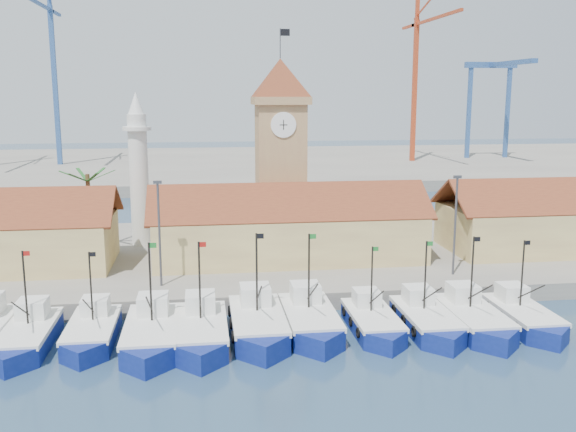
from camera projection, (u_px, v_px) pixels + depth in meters
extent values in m
plane|color=navy|center=(326.00, 349.00, 44.86)|extent=(400.00, 400.00, 0.00)
cube|color=gray|center=(283.00, 255.00, 68.08)|extent=(140.00, 32.00, 1.50)
cube|color=gray|center=(237.00, 165.00, 151.74)|extent=(240.00, 80.00, 2.00)
cube|color=navy|center=(27.00, 340.00, 45.25)|extent=(3.43, 7.76, 1.76)
cube|color=navy|center=(12.00, 362.00, 41.48)|extent=(3.43, 3.43, 1.76)
cube|color=silver|center=(26.00, 328.00, 45.09)|extent=(3.50, 7.98, 0.34)
cube|color=silver|center=(33.00, 309.00, 46.83)|extent=(2.06, 2.16, 1.37)
cylinder|color=black|center=(25.00, 289.00, 45.05)|extent=(0.14, 0.14, 5.49)
cube|color=#A5140F|center=(26.00, 253.00, 44.61)|extent=(0.49, 0.02, 0.34)
cube|color=navy|center=(93.00, 335.00, 46.22)|extent=(3.27, 7.40, 1.68)
cube|color=navy|center=(84.00, 356.00, 42.62)|extent=(3.27, 3.27, 1.68)
cube|color=silver|center=(92.00, 324.00, 46.06)|extent=(3.34, 7.61, 0.33)
cube|color=silver|center=(95.00, 306.00, 47.72)|extent=(1.96, 2.06, 1.31)
cylinder|color=black|center=(91.00, 287.00, 46.03)|extent=(0.13, 0.13, 5.23)
cube|color=black|center=(92.00, 254.00, 45.60)|extent=(0.47, 0.02, 0.33)
cube|color=navy|center=(152.00, 338.00, 45.55)|extent=(3.68, 8.34, 1.89)
cube|color=navy|center=(147.00, 362.00, 41.49)|extent=(3.68, 3.68, 1.89)
cube|color=silver|center=(152.00, 325.00, 45.37)|extent=(3.76, 8.57, 0.37)
cube|color=silver|center=(153.00, 304.00, 47.24)|extent=(2.21, 2.32, 1.47)
cylinder|color=black|center=(150.00, 283.00, 45.33)|extent=(0.15, 0.15, 5.89)
cube|color=#197226|center=(153.00, 245.00, 44.86)|extent=(0.53, 0.02, 0.37)
cube|color=navy|center=(201.00, 335.00, 46.07)|extent=(3.65, 8.26, 1.88)
cube|color=navy|center=(201.00, 358.00, 42.05)|extent=(3.65, 3.65, 1.88)
cube|color=silver|center=(201.00, 323.00, 45.90)|extent=(3.72, 8.49, 0.37)
cube|color=silver|center=(200.00, 303.00, 47.75)|extent=(2.19, 2.29, 1.46)
cylinder|color=black|center=(200.00, 281.00, 45.86)|extent=(0.15, 0.15, 5.84)
cube|color=#A5140F|center=(202.00, 245.00, 45.39)|extent=(0.52, 0.02, 0.37)
cube|color=navy|center=(258.00, 328.00, 47.51)|extent=(3.79, 8.59, 1.95)
cube|color=navy|center=(263.00, 350.00, 43.33)|extent=(3.79, 3.79, 1.95)
cube|color=silver|center=(258.00, 315.00, 47.33)|extent=(3.87, 8.83, 0.38)
cube|color=silver|center=(255.00, 295.00, 49.26)|extent=(2.28, 2.39, 1.52)
cylinder|color=black|center=(257.00, 273.00, 47.29)|extent=(0.15, 0.15, 6.07)
cube|color=black|center=(260.00, 236.00, 46.79)|extent=(0.54, 0.02, 0.38)
cube|color=navy|center=(310.00, 324.00, 48.35)|extent=(3.69, 8.34, 1.90)
cube|color=navy|center=(320.00, 345.00, 44.29)|extent=(3.69, 3.69, 1.90)
cube|color=silver|center=(310.00, 312.00, 48.17)|extent=(3.76, 8.57, 0.37)
cube|color=silver|center=(305.00, 293.00, 50.04)|extent=(2.21, 2.32, 1.47)
cylinder|color=black|center=(309.00, 272.00, 48.13)|extent=(0.15, 0.15, 5.90)
cube|color=#197226|center=(313.00, 236.00, 47.65)|extent=(0.53, 0.02, 0.37)
cube|color=navy|center=(372.00, 325.00, 48.25)|extent=(3.22, 7.28, 1.65)
cube|color=navy|center=(386.00, 343.00, 44.71)|extent=(3.22, 3.22, 1.65)
cube|color=silver|center=(372.00, 315.00, 48.10)|extent=(3.28, 7.48, 0.32)
cube|color=silver|center=(367.00, 298.00, 49.73)|extent=(1.93, 2.02, 1.29)
cylinder|color=black|center=(372.00, 280.00, 48.06)|extent=(0.13, 0.13, 5.15)
cube|color=#197226|center=(376.00, 249.00, 47.65)|extent=(0.46, 0.02, 0.32)
cube|color=navy|center=(426.00, 324.00, 48.50)|extent=(3.39, 7.67, 1.74)
cube|color=navy|center=(444.00, 343.00, 44.77)|extent=(3.39, 3.39, 1.74)
cube|color=silver|center=(426.00, 313.00, 48.34)|extent=(3.46, 7.89, 0.34)
cube|color=silver|center=(418.00, 295.00, 50.06)|extent=(2.03, 2.13, 1.36)
cylinder|color=black|center=(425.00, 276.00, 48.30)|extent=(0.14, 0.14, 5.43)
cube|color=#197226|center=(430.00, 244.00, 47.86)|extent=(0.48, 0.02, 0.34)
cube|color=navy|center=(472.00, 322.00, 48.69)|extent=(3.54, 8.01, 1.82)
cube|color=navy|center=(496.00, 342.00, 44.79)|extent=(3.54, 3.54, 1.82)
cube|color=silver|center=(473.00, 311.00, 48.52)|extent=(3.61, 8.23, 0.35)
cube|color=silver|center=(463.00, 293.00, 50.31)|extent=(2.12, 2.23, 1.42)
cylinder|color=black|center=(472.00, 273.00, 48.48)|extent=(0.14, 0.14, 5.66)
cube|color=black|center=(477.00, 239.00, 48.02)|extent=(0.51, 0.02, 0.35)
cube|color=navy|center=(522.00, 320.00, 49.27)|extent=(3.33, 7.54, 1.71)
cube|color=navy|center=(548.00, 338.00, 45.60)|extent=(3.33, 3.33, 1.71)
cube|color=silver|center=(523.00, 310.00, 49.11)|extent=(3.40, 7.75, 0.33)
cube|color=silver|center=(512.00, 293.00, 50.80)|extent=(2.00, 2.09, 1.33)
cylinder|color=black|center=(522.00, 274.00, 49.08)|extent=(0.13, 0.13, 5.33)
cube|color=black|center=(527.00, 243.00, 48.64)|extent=(0.48, 0.02, 0.33)
cube|color=#DEC979|center=(288.00, 236.00, 63.62)|extent=(26.00, 10.00, 4.50)
cube|color=brown|center=(292.00, 203.00, 60.49)|extent=(27.04, 5.13, 3.21)
cube|color=brown|center=(285.00, 194.00, 65.36)|extent=(27.04, 5.13, 3.21)
cube|color=tan|center=(280.00, 176.00, 68.48)|extent=(5.00, 5.00, 15.00)
cube|color=tan|center=(280.00, 101.00, 67.00)|extent=(5.80, 5.80, 0.80)
pyramid|color=brown|center=(280.00, 78.00, 66.57)|extent=(5.80, 5.80, 4.00)
cylinder|color=white|center=(283.00, 125.00, 64.97)|extent=(2.60, 0.15, 2.60)
cube|color=black|center=(284.00, 125.00, 64.89)|extent=(0.08, 0.02, 1.00)
cube|color=black|center=(284.00, 125.00, 64.89)|extent=(0.80, 0.02, 0.08)
cylinder|color=#3F3F44|center=(280.00, 43.00, 65.91)|extent=(0.10, 0.10, 3.00)
cube|color=black|center=(285.00, 32.00, 65.77)|extent=(1.00, 0.03, 0.70)
cylinder|color=silver|center=(139.00, 180.00, 68.54)|extent=(2.00, 2.00, 14.00)
cylinder|color=silver|center=(137.00, 129.00, 67.51)|extent=(3.00, 3.00, 0.40)
cone|color=silver|center=(136.00, 103.00, 67.02)|extent=(1.80, 1.80, 2.40)
cylinder|color=brown|center=(90.00, 212.00, 66.49)|extent=(0.44, 0.44, 8.00)
cube|color=#1F5C22|center=(101.00, 176.00, 65.97)|extent=(2.80, 0.35, 1.18)
cube|color=#1F5C22|center=(96.00, 174.00, 67.05)|extent=(1.71, 2.60, 1.18)
cube|color=#1F5C22|center=(82.00, 175.00, 66.87)|extent=(1.71, 2.60, 1.18)
cube|color=#1F5C22|center=(73.00, 176.00, 65.60)|extent=(2.80, 0.35, 1.18)
cube|color=#1F5C22|center=(78.00, 178.00, 64.51)|extent=(1.71, 2.60, 1.18)
cube|color=#1F5C22|center=(92.00, 177.00, 64.69)|extent=(1.71, 2.60, 1.18)
cylinder|color=#3F3F44|center=(159.00, 234.00, 53.83)|extent=(0.20, 0.20, 9.00)
cube|color=#3F3F44|center=(157.00, 182.00, 53.01)|extent=(0.70, 0.25, 0.25)
cylinder|color=#3F3F44|center=(455.00, 226.00, 57.27)|extent=(0.20, 0.20, 9.00)
cube|color=#3F3F44|center=(458.00, 177.00, 56.44)|extent=(0.70, 0.25, 0.25)
cube|color=#315796|center=(55.00, 86.00, 141.11)|extent=(1.00, 1.00, 34.43)
cube|color=#315796|center=(39.00, 4.00, 128.99)|extent=(0.60, 23.32, 0.60)
cube|color=#315796|center=(55.00, 13.00, 142.94)|extent=(0.60, 10.00, 0.60)
cube|color=#B63D1C|center=(414.00, 92.00, 149.12)|extent=(1.00, 1.00, 32.27)
cube|color=#B63D1C|center=(435.00, 18.00, 135.09)|extent=(0.60, 28.75, 0.60)
cube|color=#B63D1C|center=(410.00, 26.00, 151.15)|extent=(0.60, 10.00, 0.60)
cube|color=#B63D1C|center=(418.00, 3.00, 145.44)|extent=(0.80, 0.80, 7.00)
cube|color=#315796|center=(469.00, 113.00, 157.03)|extent=(0.90, 0.90, 22.00)
cube|color=#315796|center=(507.00, 113.00, 158.35)|extent=(0.90, 0.90, 22.00)
cube|color=#315796|center=(491.00, 65.00, 155.54)|extent=(13.00, 1.40, 1.40)
cube|color=#315796|center=(510.00, 63.00, 145.80)|extent=(1.40, 22.00, 1.00)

